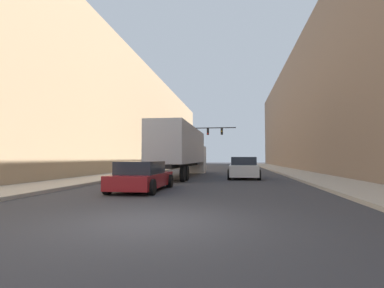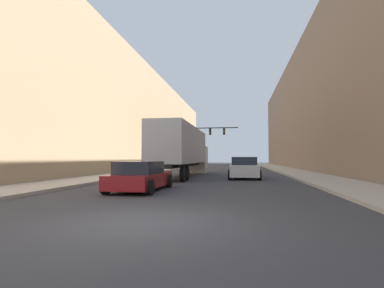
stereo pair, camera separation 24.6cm
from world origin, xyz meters
name	(u,v)px [view 2 (the right image)]	position (x,y,z in m)	size (l,w,h in m)	color
ground_plane	(143,222)	(0.00, 0.00, 0.00)	(200.00, 200.00, 0.00)	#38383D
sidewalk_right	(286,170)	(7.50, 30.00, 0.07)	(3.31, 80.00, 0.15)	#B2A899
sidewalk_left	(162,169)	(-7.50, 30.00, 0.07)	(3.31, 80.00, 0.15)	#B2A899
building_right	(327,105)	(12.16, 30.00, 7.66)	(6.00, 80.00, 15.32)	#846B56
building_left	(128,118)	(-12.16, 30.00, 6.65)	(6.00, 80.00, 13.31)	tan
semi_truck	(184,149)	(-2.35, 17.28, 2.20)	(2.41, 14.14, 3.81)	#B2B7C1
sedan_car	(141,177)	(-2.28, 6.44, 0.63)	(2.08, 4.55, 1.31)	maroon
suv_car	(244,168)	(2.45, 15.40, 0.74)	(2.19, 4.67, 1.54)	silver
traffic_signal_gantry	(199,138)	(-3.50, 34.28, 4.30)	(7.74, 0.35, 5.93)	black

